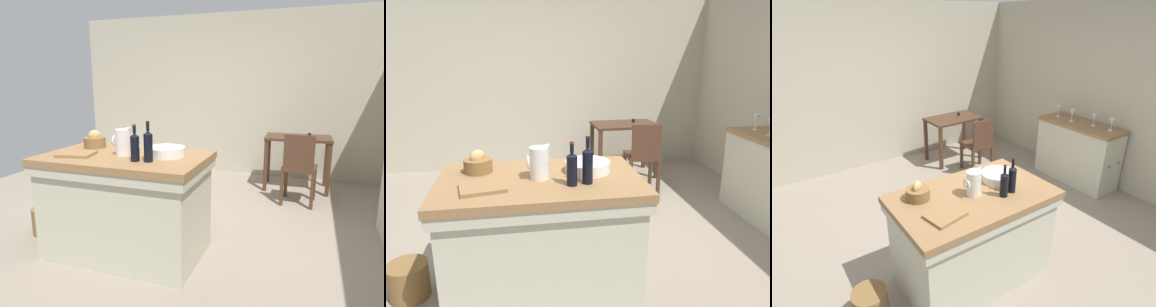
# 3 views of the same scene
# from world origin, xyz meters

# --- Properties ---
(ground_plane) EXTENTS (6.76, 6.76, 0.00)m
(ground_plane) POSITION_xyz_m (0.00, 0.00, 0.00)
(ground_plane) COLOR gray
(wall_back) EXTENTS (5.32, 0.12, 2.60)m
(wall_back) POSITION_xyz_m (0.00, 2.60, 1.30)
(wall_back) COLOR #B2AA93
(wall_back) RESTS_ON ground
(wall_right) EXTENTS (0.12, 5.20, 2.60)m
(wall_right) POSITION_xyz_m (2.60, 0.00, 1.30)
(wall_right) COLOR #B2AA93
(wall_right) RESTS_ON ground
(island_table) EXTENTS (1.42, 0.87, 0.91)m
(island_table) POSITION_xyz_m (-0.23, -0.51, 0.49)
(island_table) COLOR olive
(island_table) RESTS_ON ground
(side_cabinet) EXTENTS (0.52, 1.24, 0.91)m
(side_cabinet) POSITION_xyz_m (2.26, 0.23, 0.46)
(side_cabinet) COLOR olive
(side_cabinet) RESTS_ON ground
(writing_desk) EXTENTS (0.92, 0.59, 0.81)m
(writing_desk) POSITION_xyz_m (1.12, 1.95, 0.64)
(writing_desk) COLOR #472D1E
(writing_desk) RESTS_ON ground
(wooden_chair) EXTENTS (0.43, 0.43, 0.91)m
(wooden_chair) POSITION_xyz_m (1.18, 1.28, 0.49)
(wooden_chair) COLOR #472D1E
(wooden_chair) RESTS_ON ground
(pitcher) EXTENTS (0.17, 0.13, 0.27)m
(pitcher) POSITION_xyz_m (-0.24, -0.53, 1.03)
(pitcher) COLOR silver
(pitcher) RESTS_ON island_table
(wash_bowl) EXTENTS (0.33, 0.33, 0.08)m
(wash_bowl) POSITION_xyz_m (0.12, -0.43, 0.95)
(wash_bowl) COLOR silver
(wash_bowl) RESTS_ON island_table
(bread_basket) EXTENTS (0.20, 0.20, 0.17)m
(bread_basket) POSITION_xyz_m (-0.67, -0.32, 0.97)
(bread_basket) COLOR brown
(bread_basket) RESTS_ON island_table
(cutting_board) EXTENTS (0.33, 0.28, 0.02)m
(cutting_board) POSITION_xyz_m (-0.61, -0.67, 0.93)
(cutting_board) COLOR olive
(cutting_board) RESTS_ON island_table
(wine_bottle_dark) EXTENTS (0.07, 0.07, 0.32)m
(wine_bottle_dark) POSITION_xyz_m (0.08, -0.67, 1.04)
(wine_bottle_dark) COLOR black
(wine_bottle_dark) RESTS_ON island_table
(wine_bottle_amber) EXTENTS (0.07, 0.07, 0.30)m
(wine_bottle_amber) POSITION_xyz_m (-0.03, -0.69, 1.03)
(wine_bottle_amber) COLOR black
(wine_bottle_amber) RESTS_ON island_table
(wine_glass_far_left) EXTENTS (0.07, 0.07, 0.18)m
(wine_glass_far_left) POSITION_xyz_m (2.32, -0.20, 1.03)
(wine_glass_far_left) COLOR white
(wine_glass_far_left) RESTS_ON side_cabinet
(wine_glass_left) EXTENTS (0.07, 0.07, 0.17)m
(wine_glass_left) POSITION_xyz_m (2.31, 0.07, 1.03)
(wine_glass_left) COLOR white
(wine_glass_left) RESTS_ON side_cabinet
(wine_glass_middle) EXTENTS (0.07, 0.07, 0.19)m
(wine_glass_middle) POSITION_xyz_m (2.21, 0.37, 1.04)
(wine_glass_middle) COLOR white
(wine_glass_middle) RESTS_ON side_cabinet
(wine_glass_right) EXTENTS (0.07, 0.07, 0.18)m
(wine_glass_right) POSITION_xyz_m (2.24, 0.65, 1.04)
(wine_glass_right) COLOR white
(wine_glass_right) RESTS_ON side_cabinet
(wicker_hamper) EXTENTS (0.29, 0.29, 0.27)m
(wicker_hamper) POSITION_xyz_m (-1.22, -0.43, 0.14)
(wicker_hamper) COLOR brown
(wicker_hamper) RESTS_ON ground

